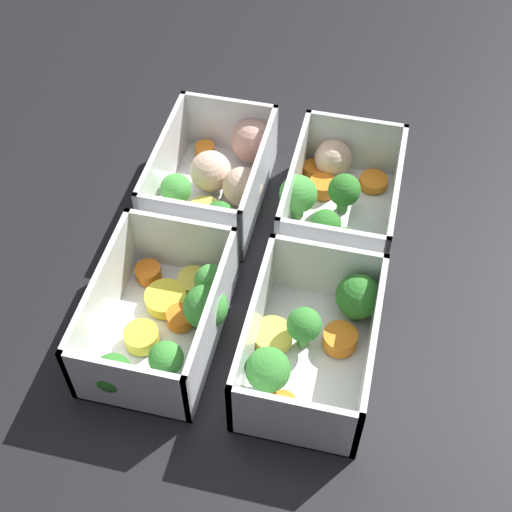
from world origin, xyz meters
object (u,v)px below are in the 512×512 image
container_far_right (312,340)px  container_far_left (334,201)px  container_near_left (220,176)px  container_near_right (167,317)px

container_far_right → container_far_left: bearing=-177.4°
container_near_left → container_far_right: size_ratio=1.09×
container_near_right → container_far_left: same height
container_far_right → container_near_right: bearing=-87.7°
container_near_right → container_far_right: (-0.01, 0.13, 0.00)m
container_near_left → container_near_right: size_ratio=1.07×
container_near_left → container_far_left: bearing=85.5°
container_near_left → container_far_right: 0.21m
container_near_right → container_far_right: 0.13m
container_near_left → container_near_right: 0.18m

